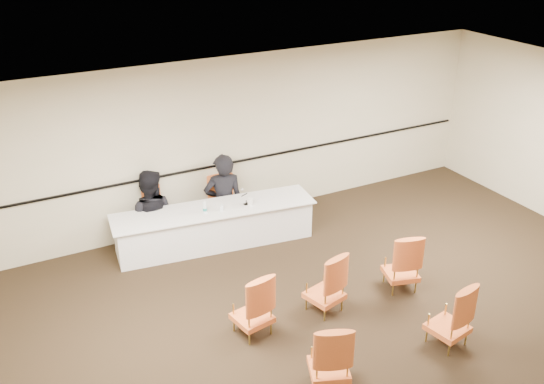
{
  "coord_description": "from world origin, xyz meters",
  "views": [
    {
      "loc": [
        -4.17,
        -5.23,
        5.25
      ],
      "look_at": [
        -0.07,
        2.6,
        1.06
      ],
      "focal_mm": 40.0,
      "sensor_mm": 36.0,
      "label": 1
    }
  ],
  "objects_px": {
    "panelist_second": "(151,219)",
    "panelist_second_chair": "(150,215)",
    "water_bottle": "(205,207)",
    "aud_chair_front_right": "(402,261)",
    "aud_chair_back_right": "(450,314)",
    "panelist_main": "(224,205)",
    "aud_chair_front_mid": "(325,282)",
    "microphone": "(246,198)",
    "drinking_glass": "(222,208)",
    "panelist_main_chair": "(224,203)",
    "aud_chair_front_left": "(252,304)",
    "aud_chair_back_left": "(330,354)",
    "coffee_cup": "(250,202)",
    "panel_table": "(215,226)"
  },
  "relations": [
    {
      "from": "panelist_second",
      "to": "panelist_second_chair",
      "type": "bearing_deg",
      "value": 117.05
    },
    {
      "from": "panelist_second_chair",
      "to": "water_bottle",
      "type": "relative_size",
      "value": 4.35
    },
    {
      "from": "aud_chair_front_right",
      "to": "aud_chair_back_right",
      "type": "relative_size",
      "value": 1.0
    },
    {
      "from": "aud_chair_front_right",
      "to": "aud_chair_back_right",
      "type": "xyz_separation_m",
      "value": [
        -0.28,
        -1.32,
        0.0
      ]
    },
    {
      "from": "panelist_main",
      "to": "aud_chair_back_right",
      "type": "relative_size",
      "value": 2.02
    },
    {
      "from": "aud_chair_front_mid",
      "to": "panelist_second_chair",
      "type": "bearing_deg",
      "value": 102.13
    },
    {
      "from": "microphone",
      "to": "drinking_glass",
      "type": "relative_size",
      "value": 2.57
    },
    {
      "from": "panelist_main_chair",
      "to": "water_bottle",
      "type": "bearing_deg",
      "value": -128.55
    },
    {
      "from": "panelist_second_chair",
      "to": "aud_chair_front_mid",
      "type": "height_order",
      "value": "same"
    },
    {
      "from": "panelist_second_chair",
      "to": "aud_chair_front_left",
      "type": "xyz_separation_m",
      "value": [
        0.43,
        -3.09,
        0.0
      ]
    },
    {
      "from": "panelist_main",
      "to": "aud_chair_back_left",
      "type": "height_order",
      "value": "panelist_main"
    },
    {
      "from": "drinking_glass",
      "to": "coffee_cup",
      "type": "distance_m",
      "value": 0.51
    },
    {
      "from": "panelist_second",
      "to": "drinking_glass",
      "type": "bearing_deg",
      "value": 169.29
    },
    {
      "from": "drinking_glass",
      "to": "aud_chair_back_right",
      "type": "distance_m",
      "value": 4.04
    },
    {
      "from": "microphone",
      "to": "panelist_main",
      "type": "bearing_deg",
      "value": 100.4
    },
    {
      "from": "microphone",
      "to": "drinking_glass",
      "type": "bearing_deg",
      "value": 176.52
    },
    {
      "from": "panelist_second_chair",
      "to": "aud_chair_front_mid",
      "type": "xyz_separation_m",
      "value": [
        1.56,
        -3.1,
        0.0
      ]
    },
    {
      "from": "panelist_main",
      "to": "aud_chair_front_right",
      "type": "bearing_deg",
      "value": 132.34
    },
    {
      "from": "aud_chair_front_left",
      "to": "aud_chair_front_mid",
      "type": "relative_size",
      "value": 1.0
    },
    {
      "from": "panel_table",
      "to": "panelist_second_chair",
      "type": "distance_m",
      "value": 1.13
    },
    {
      "from": "panelist_main",
      "to": "panelist_second_chair",
      "type": "bearing_deg",
      "value": 7.24
    },
    {
      "from": "panelist_second",
      "to": "water_bottle",
      "type": "relative_size",
      "value": 8.22
    },
    {
      "from": "panelist_second_chair",
      "to": "water_bottle",
      "type": "xyz_separation_m",
      "value": [
        0.72,
        -0.72,
        0.32
      ]
    },
    {
      "from": "drinking_glass",
      "to": "aud_chair_front_right",
      "type": "distance_m",
      "value": 3.04
    },
    {
      "from": "aud_chair_back_left",
      "to": "aud_chair_back_right",
      "type": "height_order",
      "value": "same"
    },
    {
      "from": "panelist_main_chair",
      "to": "drinking_glass",
      "type": "distance_m",
      "value": 0.72
    },
    {
      "from": "microphone",
      "to": "aud_chair_front_left",
      "type": "xyz_separation_m",
      "value": [
        -1.03,
        -2.32,
        -0.34
      ]
    },
    {
      "from": "panel_table",
      "to": "panelist_main_chair",
      "type": "distance_m",
      "value": 0.63
    },
    {
      "from": "panel_table",
      "to": "panelist_second",
      "type": "height_order",
      "value": "panelist_second"
    },
    {
      "from": "coffee_cup",
      "to": "aud_chair_back_right",
      "type": "xyz_separation_m",
      "value": [
        1.1,
        -3.66,
        -0.27
      ]
    },
    {
      "from": "panelist_main_chair",
      "to": "water_bottle",
      "type": "relative_size",
      "value": 4.35
    },
    {
      "from": "drinking_glass",
      "to": "coffee_cup",
      "type": "height_order",
      "value": "coffee_cup"
    },
    {
      "from": "panelist_main_chair",
      "to": "coffee_cup",
      "type": "xyz_separation_m",
      "value": [
        0.21,
        -0.65,
        0.27
      ]
    },
    {
      "from": "water_bottle",
      "to": "aud_chair_front_right",
      "type": "relative_size",
      "value": 0.23
    },
    {
      "from": "panelist_second_chair",
      "to": "coffee_cup",
      "type": "xyz_separation_m",
      "value": [
        1.5,
        -0.82,
        0.27
      ]
    },
    {
      "from": "panelist_second",
      "to": "panelist_second_chair",
      "type": "relative_size",
      "value": 1.89
    },
    {
      "from": "drinking_glass",
      "to": "aud_chair_back_right",
      "type": "xyz_separation_m",
      "value": [
        1.6,
        -3.7,
        -0.26
      ]
    },
    {
      "from": "microphone",
      "to": "aud_chair_front_mid",
      "type": "relative_size",
      "value": 0.27
    },
    {
      "from": "panelist_second",
      "to": "aud_chair_back_left",
      "type": "height_order",
      "value": "panelist_second"
    },
    {
      "from": "panelist_second_chair",
      "to": "drinking_glass",
      "type": "relative_size",
      "value": 9.5
    },
    {
      "from": "panelist_main",
      "to": "panelist_second_chair",
      "type": "height_order",
      "value": "panelist_main"
    },
    {
      "from": "panelist_second",
      "to": "panelist_second_chair",
      "type": "distance_m",
      "value": 0.07
    },
    {
      "from": "microphone",
      "to": "aud_chair_front_left",
      "type": "bearing_deg",
      "value": -118.1
    },
    {
      "from": "water_bottle",
      "to": "aud_chair_front_left",
      "type": "relative_size",
      "value": 0.23
    },
    {
      "from": "aud_chair_front_mid",
      "to": "aud_chair_front_right",
      "type": "height_order",
      "value": "same"
    },
    {
      "from": "panel_table",
      "to": "aud_chair_back_right",
      "type": "xyz_separation_m",
      "value": [
        1.68,
        -3.83,
        0.13
      ]
    },
    {
      "from": "drinking_glass",
      "to": "aud_chair_front_right",
      "type": "xyz_separation_m",
      "value": [
        1.88,
        -2.38,
        -0.26
      ]
    },
    {
      "from": "panel_table",
      "to": "panelist_second",
      "type": "xyz_separation_m",
      "value": [
        -0.92,
        0.64,
        0.07
      ]
    },
    {
      "from": "panelist_main_chair",
      "to": "panelist_second",
      "type": "xyz_separation_m",
      "value": [
        -1.3,
        0.16,
        -0.07
      ]
    },
    {
      "from": "panelist_second",
      "to": "panelist_main_chair",
      "type": "bearing_deg",
      "value": -160.16
    }
  ]
}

